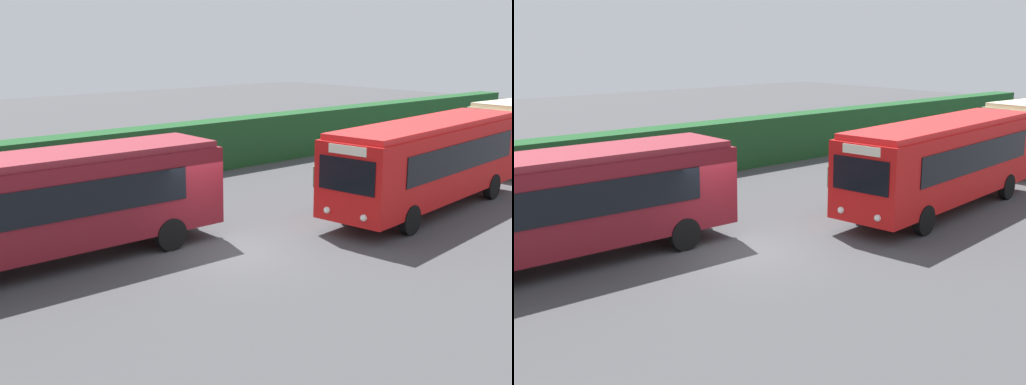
{
  "view_description": "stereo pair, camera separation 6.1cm",
  "coord_description": "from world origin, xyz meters",
  "views": [
    {
      "loc": [
        -11.53,
        -14.57,
        6.3
      ],
      "look_at": [
        1.63,
        0.63,
        1.45
      ],
      "focal_mm": 45.88,
      "sensor_mm": 36.0,
      "label": 1
    },
    {
      "loc": [
        -11.49,
        -14.61,
        6.3
      ],
      "look_at": [
        1.63,
        0.63,
        1.45
      ],
      "focal_mm": 45.88,
      "sensor_mm": 36.0,
      "label": 2
    }
  ],
  "objects": [
    {
      "name": "ground_plane",
      "position": [
        0.0,
        0.0,
        0.0
      ],
      "size": [
        104.56,
        104.56,
        0.0
      ],
      "primitive_type": "plane",
      "color": "#424244"
    },
    {
      "name": "person_center",
      "position": [
        5.47,
        1.57,
        1.02
      ],
      "size": [
        0.46,
        0.46,
        1.9
      ],
      "rotation": [
        0.0,
        0.0,
        0.81
      ],
      "color": "black",
      "rests_on": "ground_plane"
    },
    {
      "name": "bus_red",
      "position": [
        8.56,
        -0.97,
        1.89
      ],
      "size": [
        10.73,
        3.73,
        3.28
      ],
      "rotation": [
        0.0,
        0.0,
        3.26
      ],
      "color": "red",
      "rests_on": "ground_plane"
    },
    {
      "name": "hedge_row",
      "position": [
        0.0,
        10.19,
        1.17
      ],
      "size": [
        64.28,
        1.42,
        2.34
      ],
      "primitive_type": "cube",
      "color": "#1B4B23",
      "rests_on": "ground_plane"
    },
    {
      "name": "bus_maroon",
      "position": [
        -4.31,
        2.46,
        1.82
      ],
      "size": [
        10.25,
        2.72,
        3.15
      ],
      "rotation": [
        0.0,
        0.0,
        -0.02
      ],
      "color": "maroon",
      "rests_on": "ground_plane"
    },
    {
      "name": "person_right",
      "position": [
        19.4,
        4.28,
        0.92
      ],
      "size": [
        0.47,
        0.27,
        1.75
      ],
      "rotation": [
        0.0,
        0.0,
        1.6
      ],
      "color": "olive",
      "rests_on": "ground_plane"
    }
  ]
}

